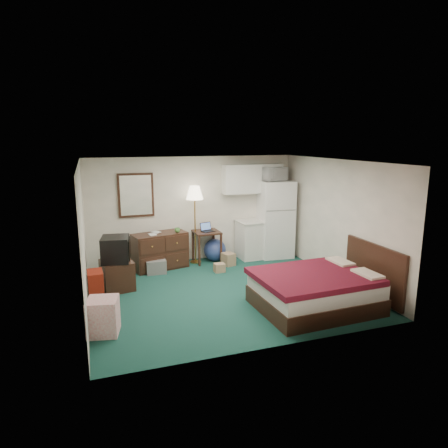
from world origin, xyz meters
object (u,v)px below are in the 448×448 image
object	(u,v)px
fridge	(275,219)
dresser	(160,251)
suitcase	(96,289)
tv_stand	(117,275)
floor_lamp	(195,225)
kitchen_counter	(255,240)
bed	(315,291)
desk	(207,247)

from	to	relation	value
fridge	dresser	bearing A→B (deg)	-172.87
suitcase	dresser	bearing A→B (deg)	49.37
fridge	tv_stand	xyz separation A→B (m)	(-3.94, -1.09, -0.66)
floor_lamp	tv_stand	size ratio (longest dim) A/B	2.95
fridge	tv_stand	world-z (taller)	fridge
kitchen_counter	tv_stand	size ratio (longest dim) A/B	1.45
dresser	kitchen_counter	size ratio (longest dim) A/B	1.33
bed	suitcase	distance (m)	3.82
fridge	tv_stand	size ratio (longest dim) A/B	3.05
kitchen_counter	fridge	bearing A→B (deg)	-5.65
dresser	desk	xyz separation A→B (m)	(1.14, 0.12, -0.03)
floor_lamp	tv_stand	xyz separation A→B (m)	(-1.90, -1.18, -0.63)
floor_lamp	fridge	size ratio (longest dim) A/B	0.97
fridge	suitcase	world-z (taller)	fridge
kitchen_counter	suitcase	bearing A→B (deg)	-155.81
tv_stand	suitcase	distance (m)	0.89
desk	suitcase	xyz separation A→B (m)	(-2.58, -1.93, -0.05)
kitchen_counter	tv_stand	xyz separation A→B (m)	(-3.41, -1.12, -0.17)
bed	suitcase	size ratio (longest dim) A/B	2.95
floor_lamp	dresser	bearing A→B (deg)	-169.34
floor_lamp	kitchen_counter	xyz separation A→B (m)	(1.51, -0.06, -0.47)
dresser	fridge	size ratio (longest dim) A/B	0.63
desk	suitcase	world-z (taller)	desk
kitchen_counter	desk	bearing A→B (deg)	176.67
kitchen_counter	tv_stand	world-z (taller)	kitchen_counter
kitchen_counter	fridge	distance (m)	0.73
dresser	tv_stand	world-z (taller)	dresser
floor_lamp	suitcase	world-z (taller)	floor_lamp
dresser	desk	world-z (taller)	dresser
desk	kitchen_counter	world-z (taller)	kitchen_counter
tv_stand	kitchen_counter	bearing A→B (deg)	8.94
kitchen_counter	fridge	world-z (taller)	fridge
desk	bed	size ratio (longest dim) A/B	0.38
dresser	floor_lamp	distance (m)	1.02
desk	fridge	bearing A→B (deg)	-3.05
bed	tv_stand	distance (m)	3.79
dresser	kitchen_counter	distance (m)	2.38
fridge	bed	xyz separation A→B (m)	(-0.75, -3.15, -0.64)
floor_lamp	desk	world-z (taller)	floor_lamp
suitcase	kitchen_counter	bearing A→B (deg)	24.46
dresser	floor_lamp	world-z (taller)	floor_lamp
desk	fridge	size ratio (longest dim) A/B	0.40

